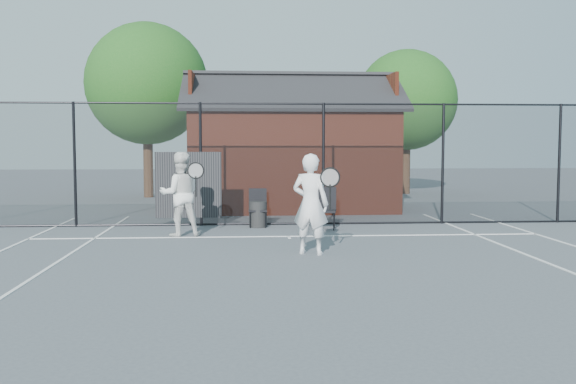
{
  "coord_description": "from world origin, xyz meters",
  "views": [
    {
      "loc": [
        -0.97,
        -10.67,
        2.0
      ],
      "look_at": [
        -0.14,
        1.22,
        1.1
      ],
      "focal_mm": 40.0,
      "sensor_mm": 36.0,
      "label": 1
    }
  ],
  "objects": [
    {
      "name": "player_front",
      "position": [
        0.24,
        0.78,
        0.92
      ],
      "size": [
        0.88,
        0.72,
        1.83
      ],
      "color": "white",
      "rests_on": "ground"
    },
    {
      "name": "clubhouse",
      "position": [
        0.5,
        9.0,
        1.61
      ],
      "size": [
        6.5,
        4.36,
        4.19
      ],
      "color": "maroon",
      "rests_on": "ground"
    },
    {
      "name": "court_lines",
      "position": [
        0.0,
        -1.32,
        0.01
      ],
      "size": [
        11.02,
        18.0,
        0.01
      ],
      "color": "silver",
      "rests_on": "ground"
    },
    {
      "name": "tree_right",
      "position": [
        5.5,
        14.5,
        3.71
      ],
      "size": [
        3.97,
        3.97,
        5.7
      ],
      "color": "#352815",
      "rests_on": "ground"
    },
    {
      "name": "player_back",
      "position": [
        -2.33,
        3.27,
        0.91
      ],
      "size": [
        1.05,
        0.85,
        1.82
      ],
      "color": "white",
      "rests_on": "ground"
    },
    {
      "name": "chair_right",
      "position": [
        0.95,
        4.1,
        0.48
      ],
      "size": [
        0.54,
        0.55,
        0.96
      ],
      "primitive_type": "cube",
      "rotation": [
        0.0,
        0.0,
        -0.19
      ],
      "color": "black",
      "rests_on": "ground"
    },
    {
      "name": "waste_bin",
      "position": [
        -0.62,
        4.6,
        0.31
      ],
      "size": [
        0.5,
        0.5,
        0.62
      ],
      "primitive_type": "cylinder",
      "rotation": [
        0.0,
        0.0,
        0.18
      ],
      "color": "black",
      "rests_on": "ground"
    },
    {
      "name": "ground",
      "position": [
        0.0,
        0.0,
        0.0
      ],
      "size": [
        80.0,
        80.0,
        0.0
      ],
      "primitive_type": "plane",
      "color": "#4A4E55",
      "rests_on": "ground"
    },
    {
      "name": "chair_left",
      "position": [
        -0.63,
        4.6,
        0.45
      ],
      "size": [
        0.44,
        0.46,
        0.9
      ],
      "primitive_type": "cube",
      "rotation": [
        0.0,
        0.0,
        -0.02
      ],
      "color": "black",
      "rests_on": "ground"
    },
    {
      "name": "tree_left",
      "position": [
        -4.5,
        13.5,
        4.19
      ],
      "size": [
        4.48,
        4.48,
        6.44
      ],
      "color": "#352815",
      "rests_on": "ground"
    },
    {
      "name": "fence",
      "position": [
        -0.3,
        5.0,
        1.45
      ],
      "size": [
        22.04,
        3.0,
        3.0
      ],
      "color": "black",
      "rests_on": "ground"
    }
  ]
}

